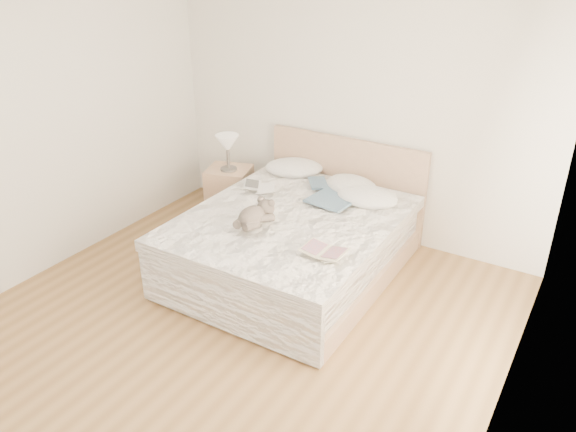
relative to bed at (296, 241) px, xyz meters
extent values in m
cube|color=brown|center=(0.00, -1.19, -0.31)|extent=(4.00, 4.50, 0.00)
cube|color=white|center=(0.00, 1.06, 1.04)|extent=(4.00, 0.02, 2.70)
cube|color=white|center=(-2.00, -1.19, 1.04)|extent=(0.02, 4.50, 2.70)
cube|color=white|center=(2.00, -1.19, 1.04)|extent=(0.02, 4.50, 2.70)
cube|color=white|center=(1.99, -0.89, 1.14)|extent=(0.02, 1.30, 1.10)
cube|color=tan|center=(0.00, -0.04, -0.21)|extent=(1.68, 2.08, 0.20)
cube|color=white|center=(0.00, -0.04, 0.04)|extent=(1.60, 2.00, 0.30)
cube|color=white|center=(0.00, -0.09, 0.23)|extent=(1.72, 2.05, 0.10)
cube|color=tan|center=(0.00, 1.00, 0.19)|extent=(1.70, 0.06, 1.00)
cube|color=tan|center=(-1.21, 0.61, -0.03)|extent=(0.55, 0.51, 0.56)
cylinder|color=#4C4742|center=(-1.18, 0.58, 0.26)|extent=(0.18, 0.18, 0.02)
cylinder|color=#433D39|center=(-1.18, 0.58, 0.40)|extent=(0.03, 0.03, 0.24)
cone|color=beige|center=(-1.18, 0.58, 0.55)|extent=(0.25, 0.25, 0.18)
ellipsoid|color=white|center=(-0.51, 0.82, 0.33)|extent=(0.72, 0.65, 0.18)
ellipsoid|color=white|center=(0.22, 0.69, 0.33)|extent=(0.69, 0.59, 0.17)
ellipsoid|color=white|center=(0.44, 0.55, 0.33)|extent=(0.60, 0.44, 0.17)
cube|color=white|center=(-0.56, 0.24, 0.32)|extent=(0.41, 0.37, 0.03)
cube|color=beige|center=(0.57, -0.54, 0.32)|extent=(0.35, 0.24, 0.02)
camera|label=1|loc=(2.27, -3.86, 2.47)|focal=35.00mm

